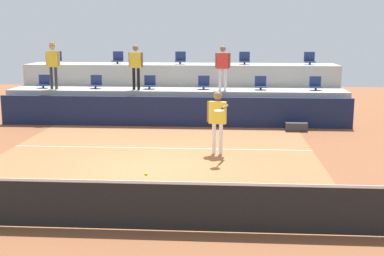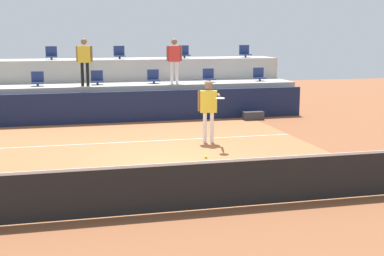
{
  "view_description": "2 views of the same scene",
  "coord_description": "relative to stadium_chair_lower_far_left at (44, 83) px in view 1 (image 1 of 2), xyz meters",
  "views": [
    {
      "loc": [
        1.97,
        -12.49,
        3.51
      ],
      "look_at": [
        1.13,
        -0.49,
        1.2
      ],
      "focal_mm": 47.8,
      "sensor_mm": 36.0,
      "label": 1
    },
    {
      "loc": [
        -2.51,
        -13.1,
        3.21
      ],
      "look_at": [
        0.45,
        -1.26,
        1.02
      ],
      "focal_mm": 50.71,
      "sensor_mm": 36.0,
      "label": 2
    }
  ],
  "objects": [
    {
      "name": "stadium_chair_lower_right",
      "position": [
        8.54,
        0.0,
        0.0
      ],
      "size": [
        0.44,
        0.4,
        0.52
      ],
      "color": "#2D2D33",
      "rests_on": "seating_tier_lower"
    },
    {
      "name": "seating_tier_lower",
      "position": [
        5.3,
        0.07,
        -0.84
      ],
      "size": [
        13.0,
        1.8,
        1.25
      ],
      "primitive_type": "cube",
      "color": "#ADAAA3",
      "rests_on": "ground_plane"
    },
    {
      "name": "stadium_chair_upper_far_left",
      "position": [
        -0.07,
        1.8,
        0.85
      ],
      "size": [
        0.44,
        0.4,
        0.52
      ],
      "color": "#2D2D33",
      "rests_on": "seating_tier_upper"
    },
    {
      "name": "tennis_player",
      "position": [
        7.0,
        -5.46,
        -0.34
      ],
      "size": [
        0.61,
        1.31,
        1.81
      ],
      "color": "white",
      "rests_on": "ground_plane"
    },
    {
      "name": "seating_tier_upper",
      "position": [
        5.3,
        1.87,
        -0.41
      ],
      "size": [
        13.0,
        1.8,
        2.1
      ],
      "primitive_type": "cube",
      "color": "#ADAAA3",
      "rests_on": "ground_plane"
    },
    {
      "name": "spectator_leaning_on_rail",
      "position": [
        3.77,
        -0.38,
        0.81
      ],
      "size": [
        0.59,
        0.28,
        1.7
      ],
      "color": "black",
      "rests_on": "seating_tier_lower"
    },
    {
      "name": "stadium_chair_upper_center",
      "position": [
        5.27,
        1.8,
        0.85
      ],
      "size": [
        0.44,
        0.4,
        0.52
      ],
      "color": "#2D2D33",
      "rests_on": "seating_tier_upper"
    },
    {
      "name": "stadium_chair_lower_mid_left",
      "position": [
        4.23,
        0.0,
        0.0
      ],
      "size": [
        0.44,
        0.4,
        0.52
      ],
      "color": "#2D2D33",
      "rests_on": "seating_tier_lower"
    },
    {
      "name": "tennis_ball",
      "position": [
        5.66,
        -9.98,
        -0.79
      ],
      "size": [
        0.07,
        0.07,
        0.07
      ],
      "color": "#CCE033"
    },
    {
      "name": "court_service_line",
      "position": [
        5.3,
        -4.83,
        -1.46
      ],
      "size": [
        9.0,
        0.06,
        0.0
      ],
      "primitive_type": "cube",
      "color": "silver",
      "rests_on": "ground_plane"
    },
    {
      "name": "court_inner_paint",
      "position": [
        5.3,
        -6.23,
        -1.46
      ],
      "size": [
        9.0,
        10.0,
        0.01
      ],
      "primitive_type": "cube",
      "color": "#A36038",
      "rests_on": "ground_plane"
    },
    {
      "name": "stadium_chair_lower_left",
      "position": [
        2.1,
        0.0,
        0.0
      ],
      "size": [
        0.44,
        0.4,
        0.52
      ],
      "color": "#2D2D33",
      "rests_on": "seating_tier_lower"
    },
    {
      "name": "stadium_chair_upper_far_right",
      "position": [
        10.64,
        1.8,
        0.85
      ],
      "size": [
        0.44,
        0.4,
        0.52
      ],
      "color": "#2D2D33",
      "rests_on": "seating_tier_upper"
    },
    {
      "name": "sponsor_backboard",
      "position": [
        5.3,
        -1.23,
        -0.91
      ],
      "size": [
        13.0,
        0.16,
        1.1
      ],
      "primitive_type": "cube",
      "color": "#141E42",
      "rests_on": "ground_plane"
    },
    {
      "name": "ground_plane",
      "position": [
        5.3,
        -7.23,
        -1.46
      ],
      "size": [
        40.0,
        40.0,
        0.0
      ],
      "primitive_type": "plane",
      "color": "brown"
    },
    {
      "name": "stadium_chair_upper_right",
      "position": [
        7.96,
        1.8,
        0.85
      ],
      "size": [
        0.44,
        0.4,
        0.52
      ],
      "color": "#2D2D33",
      "rests_on": "seating_tier_upper"
    },
    {
      "name": "spectator_with_hat",
      "position": [
        0.55,
        -0.38,
        0.89
      ],
      "size": [
        0.61,
        0.48,
        1.79
      ],
      "color": "#2D2D33",
      "rests_on": "seating_tier_lower"
    },
    {
      "name": "equipment_bag",
      "position": [
        9.71,
        -1.86,
        -1.31
      ],
      "size": [
        0.76,
        0.28,
        0.3
      ],
      "primitive_type": "cube",
      "color": "#333338",
      "rests_on": "ground_plane"
    },
    {
      "name": "stadium_chair_lower_far_left",
      "position": [
        0.0,
        0.0,
        0.0
      ],
      "size": [
        0.44,
        0.4,
        0.52
      ],
      "color": "#2D2D33",
      "rests_on": "seating_tier_lower"
    },
    {
      "name": "stadium_chair_lower_far_right",
      "position": [
        10.62,
        0.0,
        0.0
      ],
      "size": [
        0.44,
        0.4,
        0.52
      ],
      "color": "#2D2D33",
      "rests_on": "seating_tier_lower"
    },
    {
      "name": "tennis_net",
      "position": [
        5.3,
        -11.23,
        -0.97
      ],
      "size": [
        10.48,
        0.08,
        1.07
      ],
      "color": "black",
      "rests_on": "ground_plane"
    },
    {
      "name": "spectator_in_white",
      "position": [
        7.08,
        -0.38,
        0.8
      ],
      "size": [
        0.59,
        0.25,
        1.68
      ],
      "color": "white",
      "rests_on": "seating_tier_lower"
    },
    {
      "name": "stadium_chair_upper_left",
      "position": [
        2.61,
        1.8,
        0.85
      ],
      "size": [
        0.44,
        0.4,
        0.52
      ],
      "color": "#2D2D33",
      "rests_on": "seating_tier_upper"
    },
    {
      "name": "stadium_chair_lower_mid_right",
      "position": [
        6.35,
        0.0,
        0.0
      ],
      "size": [
        0.44,
        0.4,
        0.52
      ],
      "color": "#2D2D33",
      "rests_on": "seating_tier_lower"
    }
  ]
}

